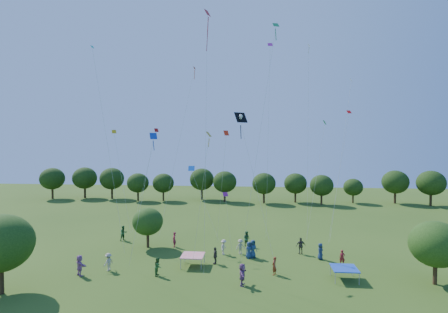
# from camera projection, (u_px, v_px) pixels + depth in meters

# --- Properties ---
(near_tree_west) EXTENTS (5.12, 5.12, 6.45)m
(near_tree_west) POSITION_uv_depth(u_px,v_px,m) (0.00, 243.00, 27.96)
(near_tree_west) COLOR #422B19
(near_tree_west) RESTS_ON ground
(near_tree_north) EXTENTS (3.53, 3.53, 4.62)m
(near_tree_north) POSITION_uv_depth(u_px,v_px,m) (148.00, 222.00, 40.46)
(near_tree_north) COLOR #422B19
(near_tree_north) RESTS_ON ground
(near_tree_east) EXTENTS (4.34, 4.34, 5.46)m
(near_tree_east) POSITION_uv_depth(u_px,v_px,m) (436.00, 244.00, 29.89)
(near_tree_east) COLOR #422B19
(near_tree_east) RESTS_ON ground
(treeline) EXTENTS (88.01, 8.77, 6.77)m
(treeline) POSITION_uv_depth(u_px,v_px,m) (235.00, 182.00, 71.67)
(treeline) COLOR #422B19
(treeline) RESTS_ON ground
(tent_red_stripe) EXTENTS (2.20, 2.20, 1.10)m
(tent_red_stripe) POSITION_uv_depth(u_px,v_px,m) (193.00, 256.00, 34.45)
(tent_red_stripe) COLOR red
(tent_red_stripe) RESTS_ON ground
(tent_blue) EXTENTS (2.20, 2.20, 1.10)m
(tent_blue) POSITION_uv_depth(u_px,v_px,m) (344.00, 268.00, 30.96)
(tent_blue) COLOR #1C45B7
(tent_blue) RESTS_ON ground
(crowd_person_0) EXTENTS (1.06, 0.95, 1.90)m
(crowd_person_0) POSITION_uv_depth(u_px,v_px,m) (253.00, 249.00, 36.89)
(crowd_person_0) COLOR navy
(crowd_person_0) RESTS_ON ground
(crowd_person_1) EXTENTS (0.60, 0.44, 1.50)m
(crowd_person_1) POSITION_uv_depth(u_px,v_px,m) (342.00, 257.00, 34.73)
(crowd_person_1) COLOR maroon
(crowd_person_1) RESTS_ON ground
(crowd_person_2) EXTENTS (0.98, 0.89, 1.77)m
(crowd_person_2) POSITION_uv_depth(u_px,v_px,m) (247.00, 239.00, 41.06)
(crowd_person_2) COLOR #224F2A
(crowd_person_2) RESTS_ON ground
(crowd_person_3) EXTENTS (0.75, 1.16, 1.64)m
(crowd_person_3) POSITION_uv_depth(u_px,v_px,m) (224.00, 247.00, 37.95)
(crowd_person_3) COLOR beige
(crowd_person_3) RESTS_ON ground
(crowd_person_4) EXTENTS (1.13, 0.67, 1.81)m
(crowd_person_4) POSITION_uv_depth(u_px,v_px,m) (301.00, 246.00, 38.10)
(crowd_person_4) COLOR #3D3830
(crowd_person_4) RESTS_ON ground
(crowd_person_5) EXTENTS (1.77, 1.61, 1.89)m
(crowd_person_5) POSITION_uv_depth(u_px,v_px,m) (80.00, 265.00, 31.96)
(crowd_person_5) COLOR #AD65AC
(crowd_person_5) RESTS_ON ground
(crowd_person_6) EXTENTS (0.98, 0.87, 1.75)m
(crowd_person_6) POSITION_uv_depth(u_px,v_px,m) (249.00, 250.00, 36.73)
(crowd_person_6) COLOR navy
(crowd_person_6) RESTS_ON ground
(crowd_person_7) EXTENTS (0.65, 0.74, 1.68)m
(crowd_person_7) POSITION_uv_depth(u_px,v_px,m) (274.00, 266.00, 32.13)
(crowd_person_7) COLOR maroon
(crowd_person_7) RESTS_ON ground
(crowd_person_8) EXTENTS (0.48, 0.85, 1.69)m
(crowd_person_8) POSITION_uv_depth(u_px,v_px,m) (158.00, 266.00, 31.97)
(crowd_person_8) COLOR #2E6029
(crowd_person_8) RESTS_ON ground
(crowd_person_9) EXTENTS (0.87, 1.21, 1.69)m
(crowd_person_9) POSITION_uv_depth(u_px,v_px,m) (108.00, 262.00, 33.15)
(crowd_person_9) COLOR #AD9E8A
(crowd_person_9) RESTS_ON ground
(crowd_person_10) EXTENTS (0.62, 1.06, 1.70)m
(crowd_person_10) POSITION_uv_depth(u_px,v_px,m) (215.00, 256.00, 35.01)
(crowd_person_10) COLOR #443936
(crowd_person_10) RESTS_ON ground
(crowd_person_11) EXTENTS (0.72, 1.80, 1.90)m
(crowd_person_11) POSITION_uv_depth(u_px,v_px,m) (242.00, 274.00, 29.75)
(crowd_person_11) COLOR #824C82
(crowd_person_11) RESTS_ON ground
(crowd_person_12) EXTENTS (0.61, 0.91, 1.69)m
(crowd_person_12) POSITION_uv_depth(u_px,v_px,m) (320.00, 251.00, 36.37)
(crowd_person_12) COLOR navy
(crowd_person_12) RESTS_ON ground
(crowd_person_13) EXTENTS (0.56, 0.73, 1.75)m
(crowd_person_13) POSITION_uv_depth(u_px,v_px,m) (174.00, 240.00, 40.66)
(crowd_person_13) COLOR maroon
(crowd_person_13) RESTS_ON ground
(crowd_person_14) EXTENTS (0.94, 1.03, 1.85)m
(crowd_person_14) POSITION_uv_depth(u_px,v_px,m) (124.00, 233.00, 43.31)
(crowd_person_14) COLOR #245528
(crowd_person_14) RESTS_ON ground
(crowd_person_15) EXTENTS (1.17, 0.95, 1.64)m
(crowd_person_15) POSITION_uv_depth(u_px,v_px,m) (240.00, 247.00, 38.09)
(crowd_person_15) COLOR #A39F82
(crowd_person_15) RESTS_ON ground
(pirate_kite) EXTENTS (3.75, 2.24, 13.53)m
(pirate_kite) POSITION_uv_depth(u_px,v_px,m) (242.00, 121.00, 30.10)
(pirate_kite) COLOR black
(red_high_kite) EXTENTS (0.59, 4.47, 23.11)m
(red_high_kite) POSITION_uv_depth(u_px,v_px,m) (207.00, 60.00, 31.45)
(red_high_kite) COLOR red
(small_kite_0) EXTENTS (2.61, 1.51, 14.42)m
(small_kite_0) POSITION_uv_depth(u_px,v_px,m) (344.00, 145.00, 38.12)
(small_kite_0) COLOR red
(small_kite_1) EXTENTS (1.53, 2.31, 12.14)m
(small_kite_1) POSITION_uv_depth(u_px,v_px,m) (224.00, 154.00, 36.58)
(small_kite_1) COLOR #FF2B0D
(small_kite_2) EXTENTS (3.16, 2.45, 12.48)m
(small_kite_2) POSITION_uv_depth(u_px,v_px,m) (117.00, 152.00, 43.30)
(small_kite_2) COLOR gold
(small_kite_3) EXTENTS (3.41, 1.70, 21.59)m
(small_kite_3) POSITION_uv_depth(u_px,v_px,m) (267.00, 85.00, 31.03)
(small_kite_3) COLOR #177E41
(small_kite_4) EXTENTS (2.54, 0.60, 11.75)m
(small_kite_4) POSITION_uv_depth(u_px,v_px,m) (150.00, 157.00, 30.32)
(small_kite_4) COLOR #123BB8
(small_kite_5) EXTENTS (0.70, 1.07, 22.25)m
(small_kite_5) POSITION_uv_depth(u_px,v_px,m) (269.00, 97.00, 39.70)
(small_kite_5) COLOR #95188C
(small_kite_6) EXTENTS (0.28, 1.36, 22.04)m
(small_kite_6) POSITION_uv_depth(u_px,v_px,m) (308.00, 107.00, 39.26)
(small_kite_6) COLOR silver
(small_kite_7) EXTENTS (3.67, 1.27, 20.62)m
(small_kite_7) POSITION_uv_depth(u_px,v_px,m) (104.00, 122.00, 34.74)
(small_kite_7) COLOR #0DC4AC
(small_kite_8) EXTENTS (2.59, 3.17, 12.69)m
(small_kite_8) POSITION_uv_depth(u_px,v_px,m) (151.00, 151.00, 43.88)
(small_kite_8) COLOR #B8100A
(small_kite_9) EXTENTS (3.54, 4.77, 20.46)m
(small_kite_9) POSITION_uv_depth(u_px,v_px,m) (184.00, 117.00, 43.00)
(small_kite_9) COLOR #ED470C
(small_kite_10) EXTENTS (1.91, 1.57, 11.87)m
(small_kite_10) POSITION_uv_depth(u_px,v_px,m) (206.00, 156.00, 31.19)
(small_kite_10) COLOR gold
(small_kite_11) EXTENTS (2.89, 4.30, 13.60)m
(small_kite_11) POSITION_uv_depth(u_px,v_px,m) (321.00, 144.00, 42.03)
(small_kite_11) COLOR green
(small_kite_12) EXTENTS (3.61, 1.16, 8.23)m
(small_kite_12) POSITION_uv_depth(u_px,v_px,m) (194.00, 176.00, 39.47)
(small_kite_12) COLOR blue
(small_kite_13) EXTENTS (0.90, 0.82, 6.05)m
(small_kite_13) POSITION_uv_depth(u_px,v_px,m) (226.00, 203.00, 34.05)
(small_kite_13) COLOR #8D1772
(small_kite_14) EXTENTS (4.11, 7.44, 19.01)m
(small_kite_14) POSITION_uv_depth(u_px,v_px,m) (346.00, 116.00, 42.71)
(small_kite_14) COLOR silver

